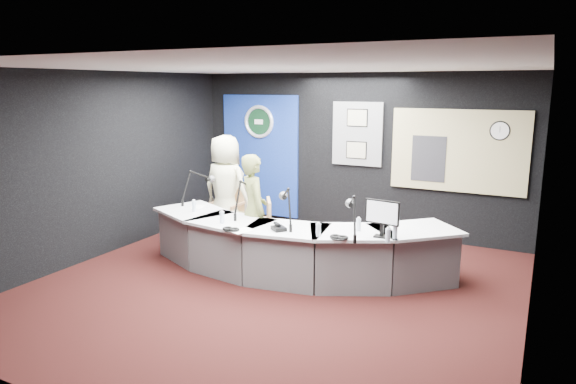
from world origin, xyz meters
The scene contains 33 objects.
ground centered at (0.00, 0.00, 0.00)m, with size 6.00×6.00×0.00m, color black.
ceiling centered at (0.00, 0.00, 2.80)m, with size 6.00×6.00×0.02m, color silver.
wall_back centered at (0.00, 3.00, 1.40)m, with size 6.00×0.02×2.80m, color black.
wall_front centered at (0.00, -3.00, 1.40)m, with size 6.00×0.02×2.80m, color black.
wall_left centered at (-3.00, 0.00, 1.40)m, with size 0.02×6.00×2.80m, color black.
wall_right centered at (3.00, 0.00, 1.40)m, with size 0.02×6.00×2.80m, color black.
broadcast_desk centered at (-0.05, 0.55, 0.38)m, with size 4.50×1.90×0.75m, color silver, non-canonical shape.
backdrop_panel centered at (-1.90, 2.97, 1.25)m, with size 1.60×0.05×2.30m, color navy.
agency_seal centered at (-1.90, 2.93, 1.90)m, with size 0.63×0.63×0.07m, color silver.
seal_center centered at (-1.90, 2.94, 1.90)m, with size 0.48×0.48×0.01m, color black.
pinboard centered at (0.05, 2.97, 1.75)m, with size 0.90×0.04×1.10m, color slate.
framed_photo_upper centered at (0.05, 2.94, 2.03)m, with size 0.34×0.02×0.27m, color gray.
framed_photo_lower centered at (0.05, 2.94, 1.47)m, with size 0.34×0.02×0.27m, color gray.
booth_window_frame centered at (1.75, 2.97, 1.55)m, with size 2.12×0.06×1.32m, color tan.
booth_glow centered at (1.75, 2.96, 1.55)m, with size 2.00×0.02×1.20m, color #DDB58B.
equipment_rack centered at (1.30, 2.94, 1.40)m, with size 0.55×0.02×0.75m, color black.
wall_clock centered at (2.35, 2.94, 1.90)m, with size 0.28×0.28×0.01m, color white.
armchair_left centered at (-1.71, 1.47, 0.48)m, with size 0.54×0.54×0.95m, color #B28151, non-canonical shape.
armchair_right centered at (-0.69, 0.67, 0.53)m, with size 0.60×0.60×1.07m, color #B28151, non-canonical shape.
draped_jacket centered at (-1.72, 1.72, 0.62)m, with size 0.50×0.10×0.70m, color #686458.
person_man centered at (-1.71, 1.47, 0.89)m, with size 0.87×0.57×1.79m, color beige.
person_woman centered at (-0.69, 0.67, 0.81)m, with size 0.59×0.39×1.63m, color olive.
computer_monitor centered at (1.30, 0.39, 1.07)m, with size 0.48×0.03×0.33m, color black.
desk_phone centered at (0.03, 0.08, 0.78)m, with size 0.19×0.15×0.05m, color black.
headphones_near centered at (0.85, 0.10, 0.77)m, with size 0.24×0.24×0.04m, color black.
headphones_far centered at (-0.52, -0.20, 0.77)m, with size 0.21×0.21×0.03m, color black.
paper_stack centered at (-1.69, 0.66, 0.75)m, with size 0.19×0.27×0.00m, color white.
notepad centered at (-0.39, -0.15, 0.75)m, with size 0.20×0.29×0.00m, color white.
boom_mic_a centered at (-1.86, 0.91, 1.05)m, with size 0.25×0.73×0.60m, color black, non-canonical shape.
boom_mic_b centered at (-0.75, 0.54, 1.05)m, with size 0.17×0.74×0.60m, color black, non-canonical shape.
boom_mic_c centered at (0.02, 0.34, 1.05)m, with size 0.49×0.62×0.60m, color black, non-canonical shape.
boom_mic_d centered at (0.95, 0.29, 1.05)m, with size 0.39×0.68×0.60m, color black, non-canonical shape.
water_bottles centered at (-0.05, 0.29, 0.84)m, with size 3.08×0.54×0.18m, color silver, non-canonical shape.
Camera 1 is at (3.02, -5.54, 2.59)m, focal length 32.00 mm.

